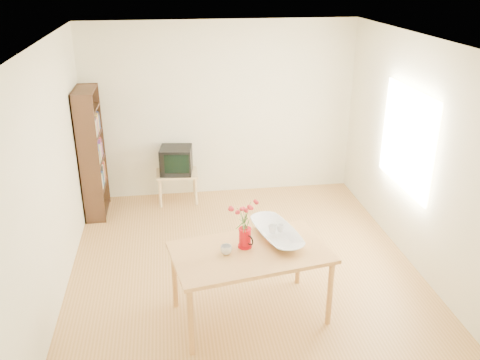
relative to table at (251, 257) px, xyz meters
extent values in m
plane|color=#AC783D|center=(0.07, 0.86, -0.67)|extent=(4.50, 4.50, 0.00)
plane|color=white|center=(0.07, 0.86, 1.93)|extent=(4.50, 4.50, 0.00)
plane|color=#F2EDC2|center=(0.07, 3.11, 0.63)|extent=(4.00, 0.00, 4.00)
plane|color=#F2EDC2|center=(0.07, -1.39, 0.63)|extent=(4.00, 0.00, 4.00)
plane|color=#F2EDC2|center=(-1.93, 0.86, 0.63)|extent=(0.00, 4.50, 4.50)
plane|color=#F2EDC2|center=(2.07, 0.86, 0.63)|extent=(0.00, 4.50, 4.50)
plane|color=white|center=(2.05, 1.16, 0.73)|extent=(0.00, 1.30, 1.30)
cube|color=#C28442|center=(0.00, 0.00, 0.06)|extent=(1.62, 1.10, 0.04)
cylinder|color=#C28442|center=(-0.62, -0.48, -0.32)|extent=(0.06, 0.06, 0.71)
cylinder|color=#C28442|center=(0.74, -0.25, -0.32)|extent=(0.06, 0.06, 0.71)
cylinder|color=#C28442|center=(-0.74, 0.25, -0.32)|extent=(0.06, 0.06, 0.71)
cylinder|color=#C28442|center=(0.62, 0.48, -0.32)|extent=(0.06, 0.06, 0.71)
cube|color=#D8B57A|center=(-0.63, 2.83, -0.23)|extent=(0.60, 0.45, 0.03)
cylinder|color=#D8B57A|center=(-0.89, 2.64, -0.46)|extent=(0.04, 0.04, 0.43)
cylinder|color=#D8B57A|center=(-0.37, 2.64, -0.46)|extent=(0.04, 0.04, 0.43)
cylinder|color=#D8B57A|center=(-0.89, 3.01, -0.46)|extent=(0.04, 0.04, 0.43)
cylinder|color=#D8B57A|center=(-0.37, 3.01, -0.46)|extent=(0.04, 0.04, 0.43)
cube|color=#321C10|center=(-1.78, 2.27, 0.23)|extent=(0.28, 0.02, 1.80)
cube|color=#321C10|center=(-1.78, 2.95, 0.23)|extent=(0.28, 0.03, 1.80)
cube|color=#321C10|center=(-1.92, 2.61, 0.23)|extent=(0.02, 0.70, 1.80)
cube|color=#321C10|center=(-1.78, 2.61, -0.63)|extent=(0.27, 0.65, 0.02)
cube|color=#321C10|center=(-1.78, 2.61, -0.27)|extent=(0.27, 0.65, 0.02)
cube|color=#321C10|center=(-1.78, 2.61, 0.11)|extent=(0.27, 0.65, 0.02)
cube|color=#321C10|center=(-1.78, 2.61, 0.49)|extent=(0.27, 0.65, 0.02)
cube|color=#321C10|center=(-1.78, 2.61, 0.85)|extent=(0.27, 0.65, 0.02)
cube|color=#321C10|center=(-1.78, 2.61, 1.11)|extent=(0.27, 0.65, 0.02)
cylinder|color=red|center=(-0.04, 0.08, 0.17)|extent=(0.12, 0.12, 0.19)
cylinder|color=red|center=(-0.04, 0.08, 0.09)|extent=(0.14, 0.14, 0.02)
cylinder|color=red|center=(-0.04, 0.08, 0.27)|extent=(0.12, 0.12, 0.01)
cone|color=red|center=(-0.07, 0.03, 0.25)|extent=(0.07, 0.08, 0.06)
torus|color=black|center=(-0.01, 0.14, 0.18)|extent=(0.06, 0.10, 0.10)
imported|color=white|center=(-0.24, -0.02, 0.12)|extent=(0.14, 0.14, 0.09)
imported|color=white|center=(0.30, 0.23, 0.33)|extent=(0.64, 0.64, 0.50)
imported|color=white|center=(0.26, 0.23, 0.28)|extent=(0.09, 0.09, 0.07)
imported|color=white|center=(0.35, 0.25, 0.28)|extent=(0.10, 0.10, 0.06)
cube|color=black|center=(-0.63, 2.83, -0.02)|extent=(0.50, 0.46, 0.39)
cube|color=black|center=(-0.63, 2.90, 0.00)|extent=(0.34, 0.26, 0.27)
cube|color=black|center=(-0.63, 2.62, 0.00)|extent=(0.35, 0.06, 0.27)
camera|label=1|loc=(-0.71, -4.17, 2.62)|focal=38.00mm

